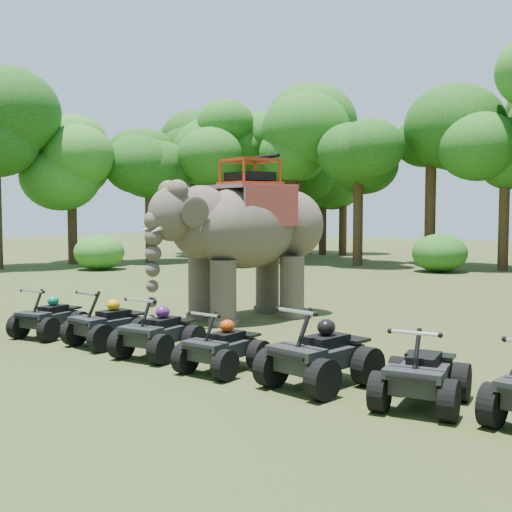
{
  "coord_description": "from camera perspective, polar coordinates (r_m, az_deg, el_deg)",
  "views": [
    {
      "loc": [
        8.55,
        -10.67,
        2.92
      ],
      "look_at": [
        0.0,
        1.2,
        1.9
      ],
      "focal_mm": 45.0,
      "sensor_mm": 36.0,
      "label": 1
    }
  ],
  "objects": [
    {
      "name": "ground",
      "position": [
        13.98,
        -2.9,
        -8.07
      ],
      "size": [
        110.0,
        110.0,
        0.0
      ],
      "primitive_type": "plane",
      "color": "#47381E",
      "rests_on": "ground"
    },
    {
      "name": "elephant",
      "position": [
        17.38,
        -0.83,
        1.68
      ],
      "size": [
        3.95,
        5.75,
        4.44
      ],
      "primitive_type": null,
      "rotation": [
        0.0,
        0.0,
        -0.34
      ],
      "color": "#4E4239",
      "rests_on": "ground"
    },
    {
      "name": "atv_0",
      "position": [
        15.79,
        -17.91,
        -4.73
      ],
      "size": [
        1.39,
        1.73,
        1.16
      ],
      "primitive_type": null,
      "rotation": [
        0.0,
        0.0,
        0.17
      ],
      "color": "black",
      "rests_on": "ground"
    },
    {
      "name": "atv_1",
      "position": [
        14.42,
        -13.01,
        -5.32
      ],
      "size": [
        1.35,
        1.76,
        1.23
      ],
      "primitive_type": null,
      "rotation": [
        0.0,
        0.0,
        -0.09
      ],
      "color": "black",
      "rests_on": "ground"
    },
    {
      "name": "atv_2",
      "position": [
        13.13,
        -8.69,
        -6.15
      ],
      "size": [
        1.38,
        1.78,
        1.24
      ],
      "primitive_type": null,
      "rotation": [
        0.0,
        0.0,
        0.1
      ],
      "color": "black",
      "rests_on": "ground"
    },
    {
      "name": "atv_3",
      "position": [
        11.8,
        -2.98,
        -7.48
      ],
      "size": [
        1.14,
        1.56,
        1.15
      ],
      "primitive_type": null,
      "rotation": [
        0.0,
        0.0,
        -0.01
      ],
      "color": "black",
      "rests_on": "ground"
    },
    {
      "name": "atv_4",
      "position": [
        10.83,
        5.71,
        -7.93
      ],
      "size": [
        1.63,
        2.05,
        1.37
      ],
      "primitive_type": null,
      "rotation": [
        0.0,
        0.0,
        -0.16
      ],
      "color": "black",
      "rests_on": "ground"
    },
    {
      "name": "atv_5",
      "position": [
        10.04,
        14.54,
        -9.38
      ],
      "size": [
        1.48,
        1.85,
        1.24
      ],
      "primitive_type": null,
      "rotation": [
        0.0,
        0.0,
        0.16
      ],
      "color": "black",
      "rests_on": "ground"
    },
    {
      "name": "tree_0",
      "position": [
        33.87,
        21.2,
        4.57
      ],
      "size": [
        4.79,
        4.79,
        6.84
      ],
      "primitive_type": null,
      "color": "#195114",
      "rests_on": "ground"
    },
    {
      "name": "tree_28",
      "position": [
        36.9,
        -16.06,
        4.99
      ],
      "size": [
        5.12,
        5.12,
        7.31
      ],
      "primitive_type": null,
      "color": "#195114",
      "rests_on": "ground"
    },
    {
      "name": "tree_29",
      "position": [
        36.71,
        -9.45,
        4.68
      ],
      "size": [
        4.75,
        4.75,
        6.79
      ],
      "primitive_type": null,
      "color": "#195114",
      "rests_on": "ground"
    },
    {
      "name": "tree_30",
      "position": [
        37.26,
        -3.2,
        6.52
      ],
      "size": [
        6.4,
        6.4,
        9.14
      ],
      "primitive_type": null,
      "color": "#195114",
      "rests_on": "ground"
    },
    {
      "name": "tree_31",
      "position": [
        37.64,
        3.1,
        6.37
      ],
      "size": [
        6.27,
        6.27,
        8.96
      ],
      "primitive_type": null,
      "color": "#195114",
      "rests_on": "ground"
    },
    {
      "name": "tree_32",
      "position": [
        35.15,
        9.08,
        5.58
      ],
      "size": [
        5.49,
        5.49,
        7.85
      ],
      "primitive_type": null,
      "color": "#195114",
      "rests_on": "ground"
    },
    {
      "name": "tree_33",
      "position": [
        35.08,
        15.27,
        6.42
      ],
      "size": [
        6.29,
        6.29,
        8.98
      ],
      "primitive_type": null,
      "color": "#195114",
      "rests_on": "ground"
    },
    {
      "name": "tree_36",
      "position": [
        43.85,
        4.64,
        5.27
      ],
      "size": [
        5.47,
        5.47,
        7.81
      ],
      "primitive_type": null,
      "color": "#195114",
      "rests_on": "ground"
    },
    {
      "name": "tree_37",
      "position": [
        42.03,
        -5.64,
        6.13
      ],
      "size": [
        6.29,
        6.29,
        8.99
      ],
      "primitive_type": null,
      "color": "#195114",
      "rests_on": "ground"
    },
    {
      "name": "tree_38",
      "position": [
        43.14,
        7.75,
        5.04
      ],
      "size": [
        5.23,
        5.23,
        7.47
      ],
      "primitive_type": null,
      "color": "#195114",
      "rests_on": "ground"
    },
    {
      "name": "tree_40",
      "position": [
        39.87,
        -0.04,
        5.82
      ],
      "size": [
        5.86,
        5.86,
        8.38
      ],
      "primitive_type": null,
      "color": "#195114",
      "rests_on": "ground"
    },
    {
      "name": "tree_42",
      "position": [
        43.38,
        5.96,
        4.84
      ],
      "size": [
        5.0,
        5.0,
        7.15
      ],
      "primitive_type": null,
      "color": "#195114",
      "rests_on": "ground"
    },
    {
      "name": "tree_43",
      "position": [
        40.21,
        3.65,
        5.07
      ],
      "size": [
        5.15,
        5.15,
        7.35
      ],
      "primitive_type": null,
      "color": "#195114",
      "rests_on": "ground"
    }
  ]
}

